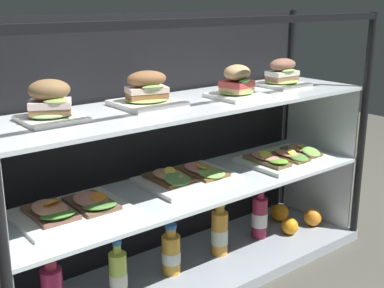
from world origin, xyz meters
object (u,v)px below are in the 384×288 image
at_px(orange_fruit_near_left_post, 290,226).
at_px(orange_fruit_rolled_forward, 313,217).
at_px(juice_bottle_front_middle, 260,216).
at_px(juice_bottle_back_right, 171,253).
at_px(juice_bottle_back_center, 119,275).
at_px(juice_bottle_front_left_end, 219,233).
at_px(open_sandwich_tray_left_of_center, 72,209).
at_px(plated_roll_sandwich_center, 147,94).
at_px(plated_roll_sandwich_near_right_corner, 50,104).
at_px(open_sandwich_tray_far_right, 188,177).
at_px(open_sandwich_tray_near_left_corner, 285,158).
at_px(plated_roll_sandwich_left_of_center, 282,75).
at_px(plated_roll_sandwich_right_of_center, 237,85).
at_px(orange_fruit_beside_bottles, 280,213).

height_order(orange_fruit_near_left_post, orange_fruit_rolled_forward, orange_fruit_rolled_forward).
bearing_deg(juice_bottle_front_middle, juice_bottle_back_right, -179.69).
height_order(juice_bottle_front_middle, orange_fruit_rolled_forward, juice_bottle_front_middle).
bearing_deg(juice_bottle_back_center, juice_bottle_front_left_end, 1.74).
bearing_deg(orange_fruit_rolled_forward, open_sandwich_tray_left_of_center, 175.76).
xyz_separation_m(plated_roll_sandwich_center, open_sandwich_tray_left_of_center, (-0.29, -0.01, -0.32)).
distance_m(plated_roll_sandwich_near_right_corner, open_sandwich_tray_left_of_center, 0.34).
xyz_separation_m(open_sandwich_tray_left_of_center, juice_bottle_back_center, (0.14, -0.03, -0.26)).
bearing_deg(juice_bottle_back_right, orange_fruit_rolled_forward, -5.42).
relative_size(open_sandwich_tray_left_of_center, open_sandwich_tray_far_right, 1.00).
xyz_separation_m(open_sandwich_tray_far_right, orange_fruit_rolled_forward, (0.63, -0.09, -0.31)).
bearing_deg(juice_bottle_front_left_end, juice_bottle_back_right, 179.20).
height_order(open_sandwich_tray_near_left_corner, juice_bottle_front_left_end, open_sandwich_tray_near_left_corner).
bearing_deg(orange_fruit_near_left_post, open_sandwich_tray_near_left_corner, 161.84).
distance_m(open_sandwich_tray_left_of_center, orange_fruit_near_left_post, 1.00).
xyz_separation_m(juice_bottle_back_center, juice_bottle_front_left_end, (0.46, 0.01, 0.01)).
relative_size(plated_roll_sandwich_left_of_center, juice_bottle_back_center, 0.85).
distance_m(open_sandwich_tray_left_of_center, orange_fruit_rolled_forward, 1.14).
distance_m(plated_roll_sandwich_near_right_corner, open_sandwich_tray_near_left_corner, 1.01).
bearing_deg(juice_bottle_back_center, orange_fruit_near_left_post, -3.17).
xyz_separation_m(plated_roll_sandwich_near_right_corner, juice_bottle_front_left_end, (0.64, -0.02, -0.59)).
relative_size(plated_roll_sandwich_center, juice_bottle_back_center, 0.97).
bearing_deg(open_sandwich_tray_left_of_center, plated_roll_sandwich_right_of_center, -6.30).
distance_m(plated_roll_sandwich_right_of_center, juice_bottle_back_center, 0.77).
xyz_separation_m(open_sandwich_tray_far_right, juice_bottle_back_right, (-0.09, -0.02, -0.27)).
distance_m(plated_roll_sandwich_right_of_center, open_sandwich_tray_near_left_corner, 0.44).
bearing_deg(plated_roll_sandwich_right_of_center, open_sandwich_tray_far_right, 155.15).
height_order(plated_roll_sandwich_near_right_corner, orange_fruit_rolled_forward, plated_roll_sandwich_near_right_corner).
bearing_deg(open_sandwich_tray_far_right, open_sandwich_tray_left_of_center, -179.22).
bearing_deg(juice_bottle_back_center, orange_fruit_rolled_forward, -3.09).
bearing_deg(open_sandwich_tray_left_of_center, plated_roll_sandwich_center, 2.02).
xyz_separation_m(plated_roll_sandwich_right_of_center, open_sandwich_tray_far_right, (-0.16, 0.07, -0.33)).
bearing_deg(plated_roll_sandwich_near_right_corner, open_sandwich_tray_far_right, 0.09).
distance_m(plated_roll_sandwich_right_of_center, orange_fruit_beside_bottles, 0.75).
bearing_deg(open_sandwich_tray_far_right, orange_fruit_rolled_forward, -7.86).
bearing_deg(plated_roll_sandwich_near_right_corner, open_sandwich_tray_near_left_corner, -4.02).
xyz_separation_m(open_sandwich_tray_left_of_center, orange_fruit_beside_bottles, (1.02, 0.04, -0.30)).
height_order(juice_bottle_back_center, juice_bottle_front_left_end, juice_bottle_front_left_end).
distance_m(juice_bottle_front_middle, orange_fruit_near_left_post, 0.15).
distance_m(open_sandwich_tray_far_right, orange_fruit_beside_bottles, 0.63).
height_order(plated_roll_sandwich_center, juice_bottle_back_right, plated_roll_sandwich_center).
relative_size(plated_roll_sandwich_right_of_center, juice_bottle_front_left_end, 0.80).
relative_size(plated_roll_sandwich_right_of_center, juice_bottle_back_center, 0.84).
relative_size(plated_roll_sandwich_left_of_center, orange_fruit_near_left_post, 2.49).
xyz_separation_m(juice_bottle_front_middle, orange_fruit_beside_bottles, (0.19, 0.05, -0.05)).
bearing_deg(orange_fruit_rolled_forward, open_sandwich_tray_near_left_corner, 173.88).
distance_m(open_sandwich_tray_far_right, juice_bottle_back_right, 0.29).
relative_size(juice_bottle_back_right, juice_bottle_front_middle, 0.81).
distance_m(plated_roll_sandwich_center, orange_fruit_rolled_forward, 1.02).
xyz_separation_m(open_sandwich_tray_left_of_center, open_sandwich_tray_far_right, (0.46, 0.01, 0.00)).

